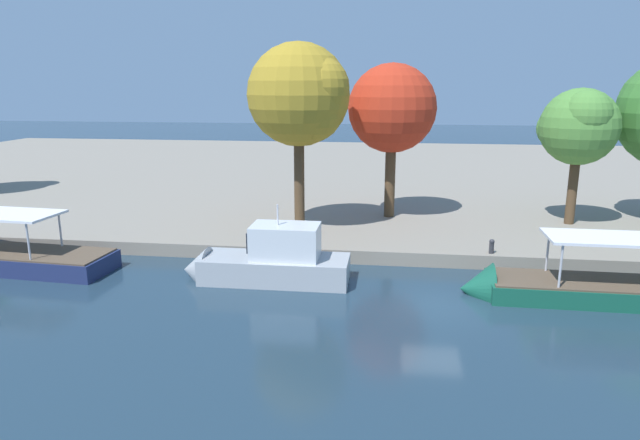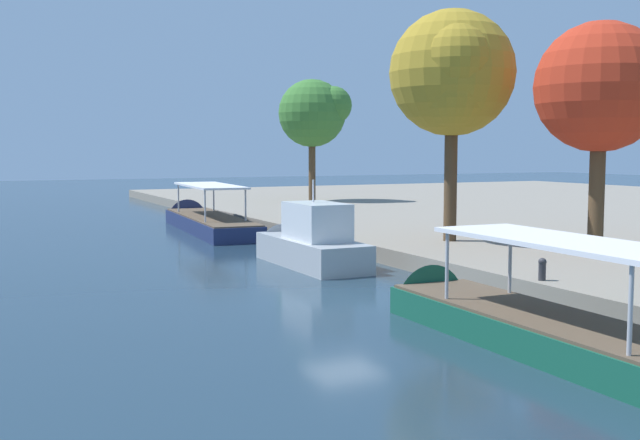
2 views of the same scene
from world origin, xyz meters
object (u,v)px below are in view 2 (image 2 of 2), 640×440
at_px(motor_yacht_1, 307,247).
at_px(tour_boat_2, 529,330).
at_px(tour_boat_0, 206,224).
at_px(tree_5, 314,112).
at_px(mooring_bollard_2, 542,268).
at_px(tree_4, 453,75).
at_px(tree_3, 599,86).

xyz_separation_m(motor_yacht_1, tour_boat_2, (15.02, -0.53, -0.43)).
bearing_deg(tour_boat_0, tree_5, -43.38).
xyz_separation_m(tour_boat_0, motor_yacht_1, (15.99, -0.34, 0.40)).
relative_size(mooring_bollard_2, tree_4, 0.07).
bearing_deg(tour_boat_0, tour_boat_2, -177.55).
bearing_deg(tour_boat_0, tree_4, -154.28).
bearing_deg(tour_boat_2, tree_4, -26.92).
height_order(tour_boat_0, tour_boat_2, tour_boat_0).
relative_size(tour_boat_0, tour_boat_2, 1.18).
bearing_deg(tree_4, motor_yacht_1, -96.11).
distance_m(tour_boat_0, motor_yacht_1, 16.00).
relative_size(motor_yacht_1, tree_5, 0.79).
height_order(tree_4, tree_5, tree_4).
bearing_deg(tree_4, tour_boat_2, -27.79).
height_order(tour_boat_2, tree_3, tree_3).
bearing_deg(mooring_bollard_2, tour_boat_2, -44.41).
xyz_separation_m(tree_3, tree_5, (-33.67, 2.47, 0.42)).
bearing_deg(tour_boat_2, mooring_bollard_2, -43.54).
bearing_deg(tree_5, tour_boat_2, -17.96).
relative_size(tour_boat_0, tree_3, 1.59).
xyz_separation_m(tree_3, tree_4, (-4.93, -3.95, 0.75)).
distance_m(tree_4, tree_5, 29.45).
bearing_deg(mooring_bollard_2, motor_yacht_1, -162.33).
distance_m(mooring_bollard_2, tree_3, 11.21).
height_order(tree_3, tree_5, tree_5).
distance_m(motor_yacht_1, mooring_bollard_2, 11.47).
height_order(mooring_bollard_2, tree_5, tree_5).
distance_m(tree_3, tree_5, 33.76).
bearing_deg(tree_5, mooring_bollard_2, -14.31).
relative_size(tour_boat_0, tree_4, 1.43).
height_order(tour_boat_0, tree_4, tree_4).
distance_m(motor_yacht_1, tour_boat_2, 15.03).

